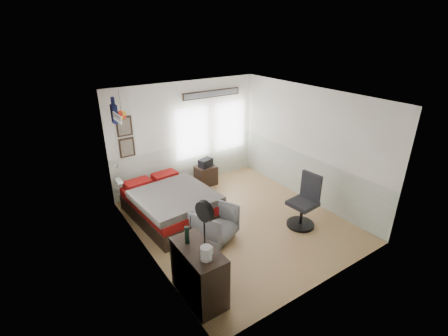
{
  "coord_description": "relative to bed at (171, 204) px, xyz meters",
  "views": [
    {
      "loc": [
        -3.58,
        -4.78,
        3.92
      ],
      "look_at": [
        -0.1,
        0.4,
        1.15
      ],
      "focal_mm": 26.0,
      "sensor_mm": 36.0,
      "label": 1
    }
  ],
  "objects": [
    {
      "name": "ground_plane",
      "position": [
        1.12,
        -0.97,
        -0.33
      ],
      "size": [
        4.0,
        4.5,
        0.01
      ],
      "primitive_type": "cube",
      "color": "#92704C"
    },
    {
      "name": "room_shell",
      "position": [
        1.04,
        -0.79,
        1.28
      ],
      "size": [
        4.02,
        4.52,
        2.71
      ],
      "color": "beige",
      "rests_on": "ground_plane"
    },
    {
      "name": "wall_decor",
      "position": [
        0.02,
        0.98,
        1.77
      ],
      "size": [
        3.55,
        1.32,
        1.44
      ],
      "color": "black",
      "rests_on": "room_shell"
    },
    {
      "name": "bed",
      "position": [
        0.0,
        0.0,
        0.0
      ],
      "size": [
        1.64,
        2.2,
        0.67
      ],
      "rotation": [
        0.0,
        0.0,
        0.08
      ],
      "color": "black",
      "rests_on": "ground_plane"
    },
    {
      "name": "dresser",
      "position": [
        -0.62,
        -2.33,
        0.12
      ],
      "size": [
        0.48,
        1.0,
        0.9
      ],
      "primitive_type": "cube",
      "color": "black",
      "rests_on": "ground_plane"
    },
    {
      "name": "armchair",
      "position": [
        0.39,
        -1.18,
        0.02
      ],
      "size": [
        0.99,
        1.0,
        0.69
      ],
      "primitive_type": "imported",
      "rotation": [
        0.0,
        0.0,
        0.44
      ],
      "color": "slate",
      "rests_on": "ground_plane"
    },
    {
      "name": "nightstand",
      "position": [
        1.48,
        0.97,
        -0.07
      ],
      "size": [
        0.52,
        0.41,
        0.51
      ],
      "primitive_type": "cube",
      "rotation": [
        0.0,
        0.0,
        -0.01
      ],
      "color": "black",
      "rests_on": "ground_plane"
    },
    {
      "name": "task_chair",
      "position": [
        2.2,
        -1.83,
        0.14
      ],
      "size": [
        0.58,
        0.58,
        1.16
      ],
      "rotation": [
        0.0,
        0.0,
        0.1
      ],
      "color": "black",
      "rests_on": "ground_plane"
    },
    {
      "name": "kettle",
      "position": [
        -0.64,
        -2.6,
        0.68
      ],
      "size": [
        0.19,
        0.16,
        0.21
      ],
      "rotation": [
        0.0,
        0.0,
        -0.07
      ],
      "color": "silver",
      "rests_on": "dresser"
    },
    {
      "name": "bottle",
      "position": [
        -0.68,
        -2.11,
        0.72
      ],
      "size": [
        0.07,
        0.07,
        0.29
      ],
      "primitive_type": "cylinder",
      "color": "black",
      "rests_on": "dresser"
    },
    {
      "name": "stand_fan",
      "position": [
        -0.52,
        -2.38,
        1.19
      ],
      "size": [
        0.14,
        0.33,
        0.8
      ],
      "rotation": [
        0.0,
        0.0,
        0.19
      ],
      "color": "black",
      "rests_on": "dresser"
    },
    {
      "name": "black_bag",
      "position": [
        1.48,
        0.97,
        0.29
      ],
      "size": [
        0.4,
        0.32,
        0.21
      ],
      "primitive_type": "cube",
      "rotation": [
        0.0,
        0.0,
        0.28
      ],
      "color": "black",
      "rests_on": "nightstand"
    }
  ]
}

